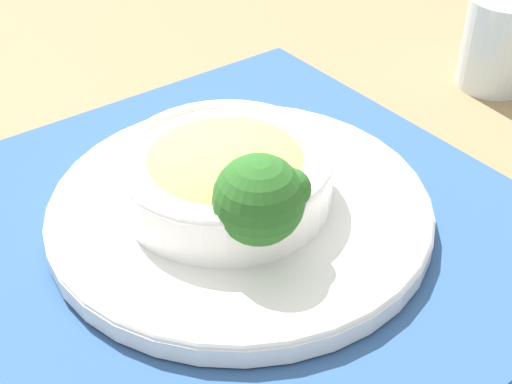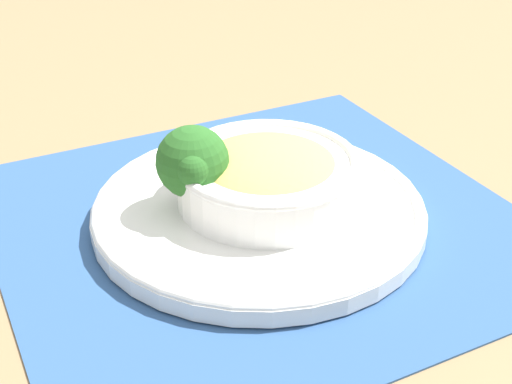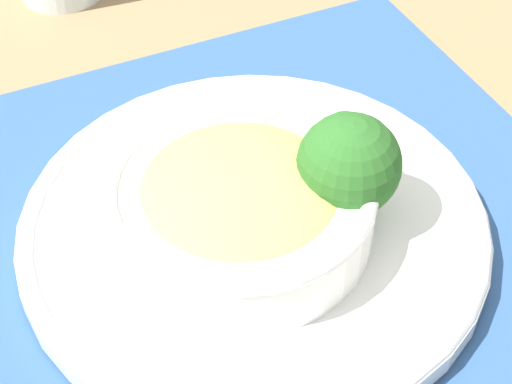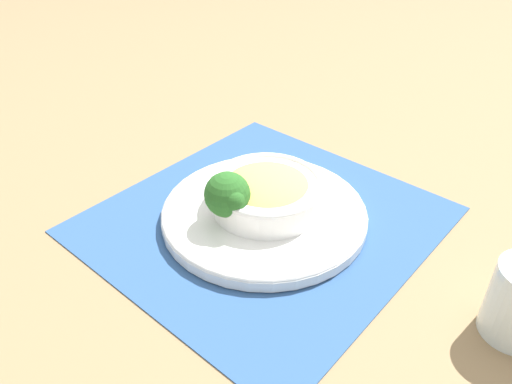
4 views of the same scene
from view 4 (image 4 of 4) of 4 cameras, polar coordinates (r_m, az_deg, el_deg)
The scene contains 8 objects.
ground_plane at distance 0.78m, azimuth 0.92°, elevation -3.25°, with size 4.00×4.00×0.00m, color #8C704C.
placemat at distance 0.78m, azimuth 0.92°, elevation -3.13°, with size 0.47×0.48×0.00m.
plate at distance 0.77m, azimuth 0.93°, elevation -2.35°, with size 0.31×0.31×0.02m.
bowl at distance 0.76m, azimuth 1.24°, elevation 0.12°, with size 0.17×0.17×0.05m.
broccoli_floret at distance 0.72m, azimuth -3.29°, elevation -0.35°, with size 0.07×0.07×0.08m.
carrot_slice_near at distance 0.73m, azimuth -1.41°, elevation -3.66°, with size 0.04×0.04×0.01m.
carrot_slice_middle at distance 0.73m, azimuth -0.22°, elevation -4.06°, with size 0.04×0.04×0.01m.
carrot_slice_far at distance 0.72m, azimuth 1.12°, elevation -4.18°, with size 0.04×0.04×0.01m.
Camera 4 is at (-0.40, 0.46, 0.48)m, focal length 35.00 mm.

